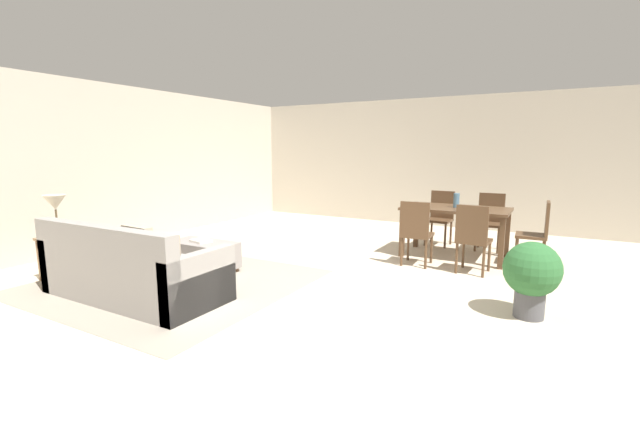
{
  "coord_description": "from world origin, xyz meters",
  "views": [
    {
      "loc": [
        2.08,
        -4.07,
        1.62
      ],
      "look_at": [
        -0.59,
        0.67,
        0.71
      ],
      "focal_mm": 23.56,
      "sensor_mm": 36.0,
      "label": 1
    }
  ],
  "objects_px": {
    "couch": "(131,272)",
    "side_table": "(59,246)",
    "dining_chair_head_east": "(538,230)",
    "book_on_ottoman": "(201,241)",
    "potted_plant": "(532,273)",
    "dining_chair_far_right": "(490,218)",
    "table_lamp": "(55,204)",
    "dining_table": "(456,214)",
    "dining_chair_far_left": "(440,215)",
    "ottoman_table": "(203,254)",
    "dining_chair_near_left": "(416,230)",
    "dining_chair_near_right": "(473,235)",
    "vase_centerpiece": "(456,200)"
  },
  "relations": [
    {
      "from": "dining_chair_head_east",
      "to": "potted_plant",
      "type": "relative_size",
      "value": 1.22
    },
    {
      "from": "dining_table",
      "to": "dining_chair_far_left",
      "type": "relative_size",
      "value": 1.66
    },
    {
      "from": "dining_chair_far_left",
      "to": "book_on_ottoman",
      "type": "xyz_separation_m",
      "value": [
        -2.39,
        -3.23,
        -0.1
      ]
    },
    {
      "from": "dining_chair_near_left",
      "to": "book_on_ottoman",
      "type": "relative_size",
      "value": 3.54
    },
    {
      "from": "dining_chair_far_left",
      "to": "dining_chair_near_right",
      "type": "bearing_deg",
      "value": -63.2
    },
    {
      "from": "dining_chair_near_left",
      "to": "dining_chair_head_east",
      "type": "xyz_separation_m",
      "value": [
        1.49,
        0.81,
        0.0
      ]
    },
    {
      "from": "table_lamp",
      "to": "dining_chair_near_right",
      "type": "relative_size",
      "value": 0.57
    },
    {
      "from": "dining_chair_near_right",
      "to": "potted_plant",
      "type": "xyz_separation_m",
      "value": [
        0.76,
        -1.25,
        -0.08
      ]
    },
    {
      "from": "dining_chair_near_right",
      "to": "dining_chair_head_east",
      "type": "xyz_separation_m",
      "value": [
        0.73,
        0.83,
        0.0
      ]
    },
    {
      "from": "side_table",
      "to": "dining_chair_far_left",
      "type": "distance_m",
      "value": 5.7
    },
    {
      "from": "dining_table",
      "to": "dining_chair_far_right",
      "type": "bearing_deg",
      "value": 63.12
    },
    {
      "from": "ottoman_table",
      "to": "table_lamp",
      "type": "distance_m",
      "value": 1.87
    },
    {
      "from": "couch",
      "to": "book_on_ottoman",
      "type": "relative_size",
      "value": 8.09
    },
    {
      "from": "dining_chair_head_east",
      "to": "book_on_ottoman",
      "type": "height_order",
      "value": "dining_chair_head_east"
    },
    {
      "from": "couch",
      "to": "dining_chair_far_left",
      "type": "distance_m",
      "value": 4.94
    },
    {
      "from": "couch",
      "to": "dining_chair_far_left",
      "type": "height_order",
      "value": "dining_chair_far_left"
    },
    {
      "from": "couch",
      "to": "side_table",
      "type": "height_order",
      "value": "couch"
    },
    {
      "from": "table_lamp",
      "to": "potted_plant",
      "type": "height_order",
      "value": "table_lamp"
    },
    {
      "from": "dining_chair_far_right",
      "to": "couch",
      "type": "bearing_deg",
      "value": -125.38
    },
    {
      "from": "dining_chair_head_east",
      "to": "dining_table",
      "type": "bearing_deg",
      "value": -179.25
    },
    {
      "from": "side_table",
      "to": "book_on_ottoman",
      "type": "xyz_separation_m",
      "value": [
        1.27,
        1.14,
        -0.02
      ]
    },
    {
      "from": "side_table",
      "to": "dining_chair_head_east",
      "type": "bearing_deg",
      "value": 34.83
    },
    {
      "from": "dining_chair_far_right",
      "to": "table_lamp",
      "type": "bearing_deg",
      "value": -135.56
    },
    {
      "from": "dining_chair_head_east",
      "to": "book_on_ottoman",
      "type": "distance_m",
      "value": 4.63
    },
    {
      "from": "dining_chair_far_left",
      "to": "book_on_ottoman",
      "type": "bearing_deg",
      "value": -126.49
    },
    {
      "from": "ottoman_table",
      "to": "side_table",
      "type": "height_order",
      "value": "side_table"
    },
    {
      "from": "ottoman_table",
      "to": "table_lamp",
      "type": "bearing_deg",
      "value": -138.13
    },
    {
      "from": "potted_plant",
      "to": "side_table",
      "type": "bearing_deg",
      "value": -163.57
    },
    {
      "from": "vase_centerpiece",
      "to": "potted_plant",
      "type": "xyz_separation_m",
      "value": [
        1.15,
        -2.07,
        -0.42
      ]
    },
    {
      "from": "vase_centerpiece",
      "to": "book_on_ottoman",
      "type": "relative_size",
      "value": 0.82
    },
    {
      "from": "dining_table",
      "to": "dining_chair_far_left",
      "type": "height_order",
      "value": "dining_chair_far_left"
    },
    {
      "from": "dining_chair_far_left",
      "to": "ottoman_table",
      "type": "bearing_deg",
      "value": -126.46
    },
    {
      "from": "couch",
      "to": "ottoman_table",
      "type": "height_order",
      "value": "couch"
    },
    {
      "from": "dining_table",
      "to": "dining_chair_head_east",
      "type": "relative_size",
      "value": 1.66
    },
    {
      "from": "ottoman_table",
      "to": "vase_centerpiece",
      "type": "xyz_separation_m",
      "value": [
        2.78,
        2.46,
        0.64
      ]
    },
    {
      "from": "dining_chair_near_right",
      "to": "vase_centerpiece",
      "type": "xyz_separation_m",
      "value": [
        -0.4,
        0.83,
        0.35
      ]
    },
    {
      "from": "ottoman_table",
      "to": "dining_chair_near_left",
      "type": "relative_size",
      "value": 1.02
    },
    {
      "from": "vase_centerpiece",
      "to": "book_on_ottoman",
      "type": "bearing_deg",
      "value": -138.42
    },
    {
      "from": "dining_chair_head_east",
      "to": "potted_plant",
      "type": "distance_m",
      "value": 2.07
    },
    {
      "from": "ottoman_table",
      "to": "potted_plant",
      "type": "bearing_deg",
      "value": 5.62
    },
    {
      "from": "dining_chair_head_east",
      "to": "potted_plant",
      "type": "xyz_separation_m",
      "value": [
        0.03,
        -2.07,
        -0.08
      ]
    },
    {
      "from": "dining_table",
      "to": "potted_plant",
      "type": "height_order",
      "value": "dining_table"
    },
    {
      "from": "dining_chair_near_left",
      "to": "potted_plant",
      "type": "distance_m",
      "value": 1.97
    },
    {
      "from": "dining_chair_far_right",
      "to": "book_on_ottoman",
      "type": "xyz_separation_m",
      "value": [
        -3.19,
        -3.24,
        -0.1
      ]
    },
    {
      "from": "dining_chair_near_right",
      "to": "book_on_ottoman",
      "type": "relative_size",
      "value": 3.54
    },
    {
      "from": "dining_chair_near_left",
      "to": "dining_chair_head_east",
      "type": "relative_size",
      "value": 1.0
    },
    {
      "from": "dining_chair_far_right",
      "to": "potted_plant",
      "type": "height_order",
      "value": "dining_chair_far_right"
    },
    {
      "from": "couch",
      "to": "dining_chair_near_right",
      "type": "height_order",
      "value": "dining_chair_near_right"
    },
    {
      "from": "dining_table",
      "to": "dining_chair_near_left",
      "type": "distance_m",
      "value": 0.89
    },
    {
      "from": "table_lamp",
      "to": "dining_chair_head_east",
      "type": "bearing_deg",
      "value": 34.83
    }
  ]
}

